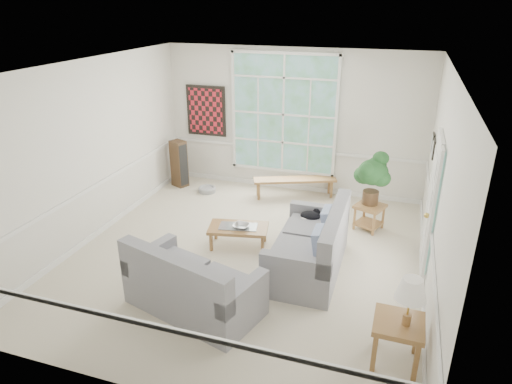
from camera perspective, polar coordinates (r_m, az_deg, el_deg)
floor at (r=7.54m, az=-1.21°, el=-7.88°), size 5.50×6.00×0.01m
ceiling at (r=6.53m, az=-1.43°, el=15.40°), size 5.50×6.00×0.02m
wall_back at (r=9.65m, az=4.65°, el=8.75°), size 5.50×0.02×3.00m
wall_front at (r=4.45m, az=-14.34°, el=-9.86°), size 5.50×0.02×3.00m
wall_left at (r=8.18m, az=-19.89°, el=4.81°), size 0.02×6.00×3.00m
wall_right at (r=6.57m, az=21.97°, el=0.16°), size 0.02×6.00×3.00m
window_back at (r=9.62m, az=3.45°, el=9.66°), size 2.30×0.08×2.40m
entry_door at (r=7.29m, az=20.95°, el=-1.32°), size 0.08×0.90×2.10m
door_sidelight at (r=6.67m, az=21.20°, el=-2.66°), size 0.08×0.26×1.90m
wall_art at (r=10.19m, az=-6.27°, el=10.04°), size 0.90×0.06×1.10m
wall_frame_near at (r=8.20m, az=21.25°, el=5.04°), size 0.04×0.26×0.32m
wall_frame_far at (r=8.59m, az=21.18°, el=5.81°), size 0.04×0.26×0.32m
loveseat_right at (r=6.96m, az=6.56°, el=-5.97°), size 0.98×1.89×1.02m
loveseat_front at (r=6.17m, az=-7.79°, el=-10.49°), size 1.97×1.39×0.96m
coffee_table at (r=7.70m, az=-2.21°, el=-5.56°), size 1.07×0.72×0.37m
pewter_bowl at (r=7.56m, az=-1.88°, el=-4.25°), size 0.33×0.33×0.08m
window_bench at (r=9.62m, az=4.84°, el=0.55°), size 1.72×0.96×0.40m
end_table at (r=8.49m, az=13.94°, el=-3.03°), size 0.61×0.61×0.47m
houseplant at (r=8.26m, az=14.34°, el=1.68°), size 0.81×0.81×0.98m
side_table at (r=5.66m, az=17.14°, el=-17.45°), size 0.56×0.56×0.56m
table_lamp at (r=5.30m, az=18.62°, el=-12.91°), size 0.43×0.43×0.59m
pet_bed at (r=9.93m, az=-6.13°, el=0.33°), size 0.39×0.39×0.11m
floor_speaker at (r=10.20m, az=-9.60°, el=3.52°), size 0.40×0.36×1.03m
cat at (r=7.52m, az=6.81°, el=-2.90°), size 0.37×0.29×0.16m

